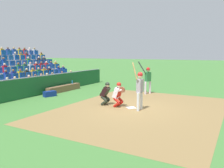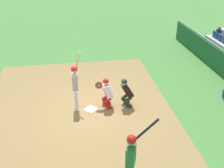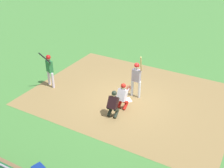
{
  "view_description": "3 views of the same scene",
  "coord_description": "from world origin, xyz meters",
  "px_view_note": "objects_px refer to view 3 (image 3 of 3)",
  "views": [
    {
      "loc": [
        10.46,
        4.56,
        2.8
      ],
      "look_at": [
        0.05,
        -1.07,
        1.17
      ],
      "focal_mm": 36.83,
      "sensor_mm": 36.0,
      "label": 1
    },
    {
      "loc": [
        -9.69,
        0.84,
        6.17
      ],
      "look_at": [
        -0.2,
        -0.84,
        1.19
      ],
      "focal_mm": 45.44,
      "sensor_mm": 36.0,
      "label": 2
    },
    {
      "loc": [
        4.99,
        -10.65,
        7.38
      ],
      "look_at": [
        -0.5,
        -0.61,
        1.09
      ],
      "focal_mm": 44.85,
      "sensor_mm": 36.0,
      "label": 3
    }
  ],
  "objects_px": {
    "batter_at_plate": "(136,76)",
    "catcher_crouching": "(123,95)",
    "on_deck_batter": "(49,67)",
    "home_plate_marker": "(127,100)",
    "home_plate_umpire": "(113,103)"
  },
  "relations": [
    {
      "from": "batter_at_plate",
      "to": "catcher_crouching",
      "type": "height_order",
      "value": "batter_at_plate"
    },
    {
      "from": "on_deck_batter",
      "to": "home_plate_marker",
      "type": "bearing_deg",
      "value": 8.63
    },
    {
      "from": "on_deck_batter",
      "to": "catcher_crouching",
      "type": "bearing_deg",
      "value": -0.42
    },
    {
      "from": "home_plate_marker",
      "to": "batter_at_plate",
      "type": "height_order",
      "value": "batter_at_plate"
    },
    {
      "from": "home_plate_marker",
      "to": "home_plate_umpire",
      "type": "bearing_deg",
      "value": -88.87
    },
    {
      "from": "batter_at_plate",
      "to": "catcher_crouching",
      "type": "bearing_deg",
      "value": -95.35
    },
    {
      "from": "catcher_crouching",
      "to": "on_deck_batter",
      "type": "relative_size",
      "value": 0.59
    },
    {
      "from": "home_plate_marker",
      "to": "on_deck_batter",
      "type": "bearing_deg",
      "value": -171.37
    },
    {
      "from": "home_plate_marker",
      "to": "batter_at_plate",
      "type": "bearing_deg",
      "value": 67.08
    },
    {
      "from": "home_plate_marker",
      "to": "on_deck_batter",
      "type": "distance_m",
      "value": 4.4
    },
    {
      "from": "catcher_crouching",
      "to": "home_plate_umpire",
      "type": "relative_size",
      "value": 1.03
    },
    {
      "from": "home_plate_marker",
      "to": "batter_at_plate",
      "type": "xyz_separation_m",
      "value": [
        0.23,
        0.54,
        1.16
      ]
    },
    {
      "from": "batter_at_plate",
      "to": "on_deck_batter",
      "type": "distance_m",
      "value": 4.59
    },
    {
      "from": "catcher_crouching",
      "to": "home_plate_umpire",
      "type": "xyz_separation_m",
      "value": [
        -0.09,
        -0.79,
        -0.04
      ]
    },
    {
      "from": "home_plate_umpire",
      "to": "on_deck_batter",
      "type": "xyz_separation_m",
      "value": [
        -4.24,
        0.82,
        0.44
      ]
    }
  ]
}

